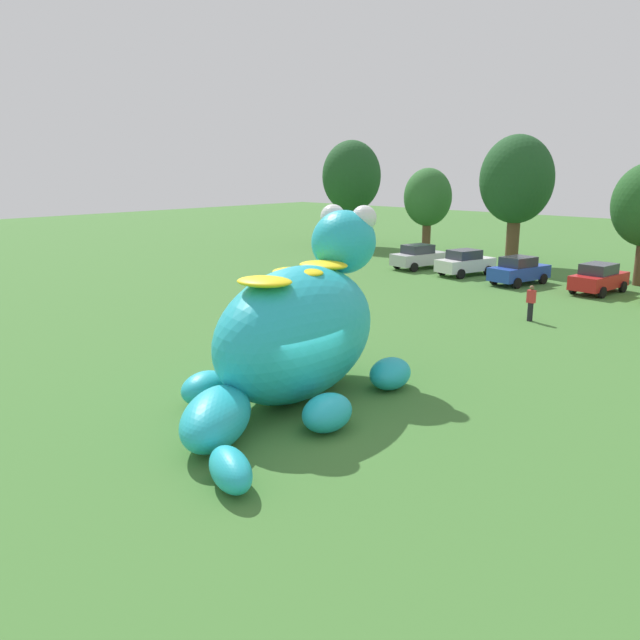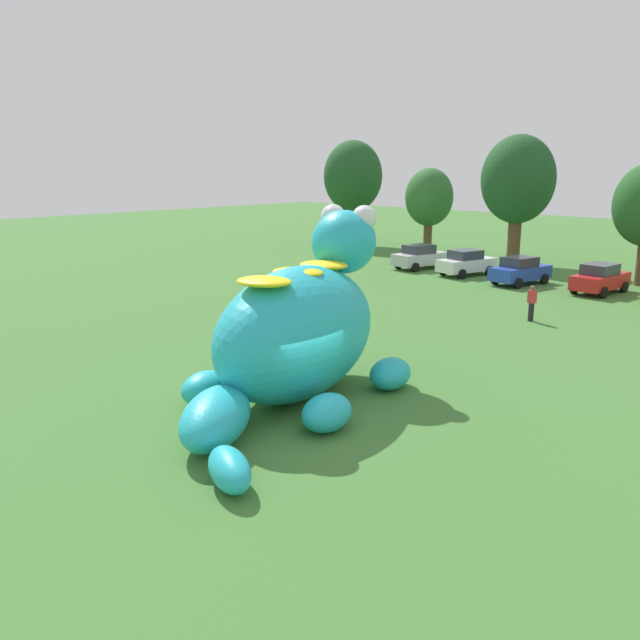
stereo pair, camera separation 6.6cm
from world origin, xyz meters
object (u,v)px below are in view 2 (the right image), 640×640
at_px(car_blue, 520,271).
at_px(car_red, 600,278).
at_px(car_white, 466,263).
at_px(giant_inflatable_creature, 298,331).
at_px(spectator_near_inflatable, 532,303).
at_px(car_silver, 420,257).

bearing_deg(car_blue, car_red, 6.21).
bearing_deg(car_blue, car_white, 171.50).
distance_m(giant_inflatable_creature, spectator_near_inflatable, 14.83).
relative_size(car_white, car_blue, 1.01).
distance_m(giant_inflatable_creature, car_red, 23.96).
bearing_deg(car_white, giant_inflatable_creature, -70.46).
height_order(giant_inflatable_creature, spectator_near_inflatable, giant_inflatable_creature).
xyz_separation_m(giant_inflatable_creature, spectator_near_inflatable, (0.65, 14.75, -1.30)).
bearing_deg(giant_inflatable_creature, car_white, 109.54).
bearing_deg(giant_inflatable_creature, car_silver, 117.12).
bearing_deg(spectator_near_inflatable, car_blue, 120.03).
height_order(giant_inflatable_creature, car_blue, giant_inflatable_creature).
distance_m(car_silver, car_blue, 8.11).
xyz_separation_m(giant_inflatable_creature, car_blue, (-4.36, 23.42, -1.29)).
bearing_deg(spectator_near_inflatable, car_white, 134.67).
bearing_deg(car_blue, giant_inflatable_creature, -79.46).
height_order(giant_inflatable_creature, car_white, giant_inflatable_creature).
xyz_separation_m(giant_inflatable_creature, car_red, (0.32, 23.93, -1.29)).
distance_m(car_blue, spectator_near_inflatable, 10.01).
height_order(car_blue, car_red, same).
bearing_deg(car_blue, car_silver, 174.04).
relative_size(car_silver, spectator_near_inflatable, 2.55).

